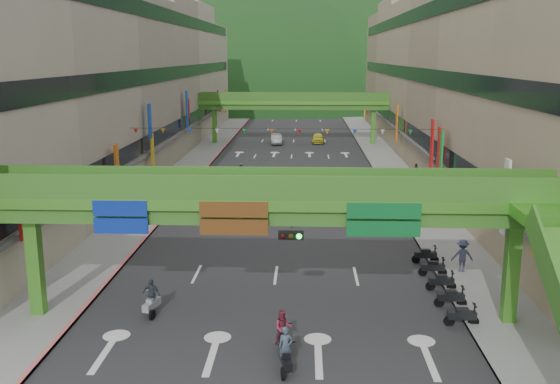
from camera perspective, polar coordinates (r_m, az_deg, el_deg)
The scene contains 22 objects.
road_slab at distance 72.30m, azimuth 1.00°, elevation 2.76°, with size 18.00×140.00×0.02m, color #28282B.
sidewalk_left at distance 73.35m, azimuth -7.63°, elevation 2.85°, with size 4.00×140.00×0.15m, color gray.
sidewalk_right at distance 72.89m, azimuth 9.69°, elevation 2.72°, with size 4.00×140.00×0.15m, color gray.
curb_left at distance 73.05m, azimuth -6.16°, elevation 2.86°, with size 0.20×140.00×0.18m, color #CC5959.
curb_right at distance 72.66m, azimuth 8.20°, elevation 2.75°, with size 0.20×140.00×0.18m, color gray.
building_row_left at distance 74.19m, azimuth -13.98°, elevation 9.99°, with size 12.80×95.00×19.00m.
building_row_right at distance 73.39m, azimuth 16.20°, elevation 9.85°, with size 12.80×95.00×19.00m.
overpass_near at distance 27.54m, azimuth 0.91°, elevation -2.21°, with size 28.00×12.27×7.10m.
overpass_far at distance 86.53m, azimuth 1.24°, elevation 7.96°, with size 28.00×2.20×7.10m.
hill_left at distance 182.41m, azimuth -2.99°, elevation 8.61°, with size 168.00×140.00×112.00m, color #1C4419.
hill_right at distance 202.98m, azimuth 9.00°, elevation 8.86°, with size 208.00×176.00×128.00m, color #1C4419.
bunting_string at distance 51.65m, azimuth 0.53°, elevation 5.54°, with size 26.00×0.36×0.47m.
scooter_rider_near at distance 24.97m, azimuth 0.52°, elevation -14.45°, with size 0.69×1.59×1.92m.
scooter_rider_mid at distance 26.50m, azimuth 0.27°, elevation -12.61°, with size 0.81×1.60×1.87m.
scooter_rider_left at distance 30.61m, azimuth -11.68°, elevation -9.43°, with size 0.94×1.57×1.84m.
scooter_rider_far at distance 60.17m, azimuth -3.55°, elevation 1.72°, with size 0.88×1.59×1.98m.
parked_scooter_row at distance 34.13m, azimuth 14.53°, elevation -7.92°, with size 1.60×9.35×1.08m.
car_silver at distance 86.90m, azimuth -0.34°, elevation 4.87°, with size 1.50×4.30×1.42m, color #A2A0A7.
car_yellow at distance 88.14m, azimuth 3.50°, elevation 4.95°, with size 1.68×4.18×1.42m, color yellow.
pedestrian_red at distance 51.14m, azimuth 12.53°, elevation -0.61°, with size 0.85×0.66×1.76m, color #AA051F.
pedestrian_dark at distance 60.98m, azimuth 12.28°, elevation 1.55°, with size 1.10×0.46×1.88m, color #23252B.
pedestrian_blue at distance 36.89m, azimuth 16.32°, elevation -5.81°, with size 0.87×0.56×1.87m, color #3D4162.
Camera 1 is at (1.55, -21.25, 12.17)m, focal length 40.00 mm.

